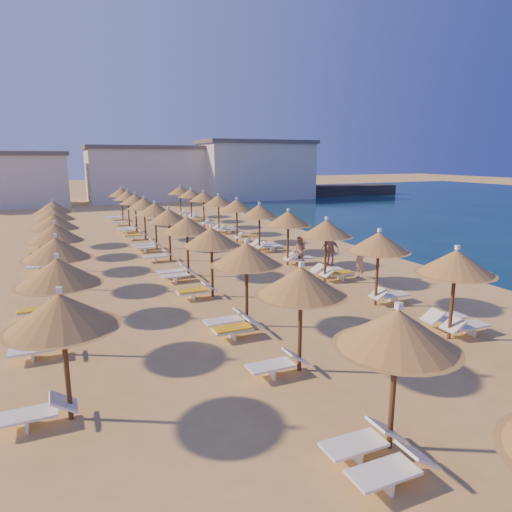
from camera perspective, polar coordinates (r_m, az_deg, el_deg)
name	(u,v)px	position (r m, az deg, el deg)	size (l,w,h in m)	color
ground	(295,307)	(18.44, 4.88, -6.41)	(220.00, 220.00, 0.00)	tan
jetty	(303,191)	(70.14, 5.88, 8.07)	(30.00, 4.00, 1.50)	black
hotel_blocks	(150,173)	(62.65, -13.07, 10.02)	(47.74, 11.85, 8.10)	silver
parasol_row_east	(273,215)	(26.63, 2.13, 5.11)	(2.54, 44.50, 3.15)	brown
parasol_row_west	(177,221)	(24.69, -9.82, 4.37)	(2.54, 44.50, 3.15)	brown
parasol_row_inland	(55,234)	(22.08, -23.82, 2.56)	(2.54, 25.43, 3.15)	brown
loungers	(204,261)	(24.92, -6.54, -0.65)	(14.76, 42.60, 0.66)	white
beachgoer_b	(300,251)	(25.37, 5.53, 0.64)	(0.77, 0.60, 1.58)	tan
beachgoer_a	(361,261)	(23.04, 12.94, -0.57)	(0.65, 0.43, 1.78)	tan
beachgoer_c	(330,250)	(25.64, 9.27, 0.79)	(1.00, 0.41, 1.70)	tan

